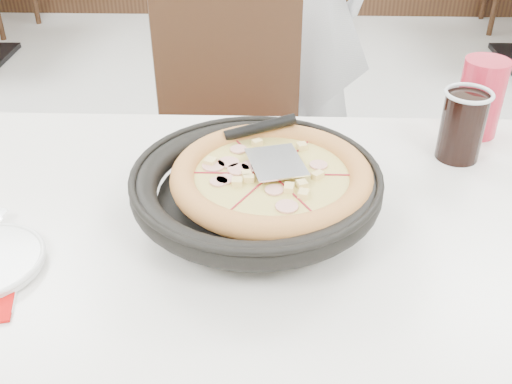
{
  "coord_description": "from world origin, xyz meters",
  "views": [
    {
      "loc": [
        0.03,
        -0.91,
        1.34
      ],
      "look_at": [
        0.01,
        -0.09,
        0.8
      ],
      "focal_mm": 42.0,
      "sensor_mm": 36.0,
      "label": 1
    }
  ],
  "objects_px": {
    "red_cup": "(480,98)",
    "main_table": "(237,373)",
    "chair_far": "(243,166)",
    "cola_glass": "(462,127)",
    "pizza": "(271,185)",
    "pizza_pan": "(256,196)"
  },
  "relations": [
    {
      "from": "pizza_pan",
      "to": "cola_glass",
      "type": "height_order",
      "value": "cola_glass"
    },
    {
      "from": "chair_far",
      "to": "pizza_pan",
      "type": "bearing_deg",
      "value": 79.92
    },
    {
      "from": "main_table",
      "to": "red_cup",
      "type": "relative_size",
      "value": 7.5
    },
    {
      "from": "pizza_pan",
      "to": "cola_glass",
      "type": "bearing_deg",
      "value": 28.76
    },
    {
      "from": "pizza",
      "to": "pizza_pan",
      "type": "bearing_deg",
      "value": -166.46
    },
    {
      "from": "pizza",
      "to": "red_cup",
      "type": "distance_m",
      "value": 0.52
    },
    {
      "from": "chair_far",
      "to": "pizza",
      "type": "height_order",
      "value": "chair_far"
    },
    {
      "from": "pizza_pan",
      "to": "pizza",
      "type": "relative_size",
      "value": 1.14
    },
    {
      "from": "main_table",
      "to": "chair_far",
      "type": "height_order",
      "value": "chair_far"
    },
    {
      "from": "main_table",
      "to": "pizza_pan",
      "type": "xyz_separation_m",
      "value": [
        0.04,
        0.02,
        0.42
      ]
    },
    {
      "from": "main_table",
      "to": "pizza",
      "type": "distance_m",
      "value": 0.44
    },
    {
      "from": "main_table",
      "to": "red_cup",
      "type": "height_order",
      "value": "red_cup"
    },
    {
      "from": "chair_far",
      "to": "pizza_pan",
      "type": "distance_m",
      "value": 0.7
    },
    {
      "from": "red_cup",
      "to": "pizza",
      "type": "bearing_deg",
      "value": -143.69
    },
    {
      "from": "pizza",
      "to": "cola_glass",
      "type": "xyz_separation_m",
      "value": [
        0.36,
        0.21,
        0.0
      ]
    },
    {
      "from": "main_table",
      "to": "cola_glass",
      "type": "bearing_deg",
      "value": 28.62
    },
    {
      "from": "chair_far",
      "to": "main_table",
      "type": "bearing_deg",
      "value": 76.34
    },
    {
      "from": "pizza_pan",
      "to": "chair_far",
      "type": "bearing_deg",
      "value": 95.0
    },
    {
      "from": "main_table",
      "to": "pizza_pan",
      "type": "relative_size",
      "value": 3.72
    },
    {
      "from": "chair_far",
      "to": "cola_glass",
      "type": "bearing_deg",
      "value": 122.1
    },
    {
      "from": "chair_far",
      "to": "red_cup",
      "type": "xyz_separation_m",
      "value": [
        0.5,
        -0.3,
        0.35
      ]
    },
    {
      "from": "red_cup",
      "to": "main_table",
      "type": "bearing_deg",
      "value": -145.32
    }
  ]
}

